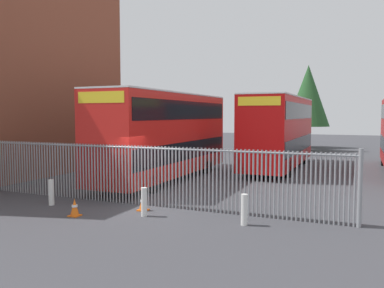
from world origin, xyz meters
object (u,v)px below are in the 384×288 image
at_px(traffic_cone_mid_forecourt, 143,202).
at_px(bollard_near_left, 51,192).
at_px(bollard_center_front, 144,202).
at_px(traffic_cone_by_gate, 75,207).
at_px(bollard_near_right, 244,210).
at_px(double_decker_bus_near_gate, 165,133).
at_px(double_decker_bus_behind_fence_left, 280,130).

bearing_deg(traffic_cone_mid_forecourt, bollard_near_left, -170.33).
height_order(bollard_center_front, traffic_cone_by_gate, bollard_center_front).
relative_size(bollard_near_left, bollard_near_right, 1.00).
distance_m(bollard_near_left, traffic_cone_by_gate, 2.10).
bearing_deg(traffic_cone_by_gate, double_decker_bus_near_gate, 94.70).
distance_m(double_decker_bus_near_gate, bollard_center_front, 7.66).
xyz_separation_m(bollard_near_right, traffic_cone_by_gate, (-5.41, -1.16, -0.19)).
bearing_deg(traffic_cone_mid_forecourt, traffic_cone_by_gate, -137.22).
relative_size(double_decker_bus_behind_fence_left, bollard_near_right, 11.38).
bearing_deg(double_decker_bus_behind_fence_left, traffic_cone_by_gate, -105.27).
bearing_deg(bollard_center_front, double_decker_bus_near_gate, 111.72).
bearing_deg(bollard_near_left, bollard_near_right, 1.67).
bearing_deg(bollard_near_left, traffic_cone_mid_forecourt, 9.67).
xyz_separation_m(bollard_center_front, traffic_cone_by_gate, (-2.10, -0.90, -0.19)).
relative_size(double_decker_bus_behind_fence_left, bollard_near_left, 11.38).
height_order(double_decker_bus_near_gate, double_decker_bus_behind_fence_left, same).
bearing_deg(bollard_near_right, bollard_center_front, -175.42).
distance_m(double_decker_bus_behind_fence_left, bollard_near_left, 14.71).
distance_m(double_decker_bus_near_gate, traffic_cone_mid_forecourt, 6.97).
bearing_deg(double_decker_bus_behind_fence_left, bollard_near_left, -113.32).
bearing_deg(bollard_center_front, bollard_near_left, 179.23).
bearing_deg(bollard_center_front, traffic_cone_mid_forecourt, 122.85).
xyz_separation_m(double_decker_bus_near_gate, traffic_cone_by_gate, (0.64, -7.77, -2.13)).
relative_size(double_decker_bus_behind_fence_left, bollard_center_front, 11.38).
bearing_deg(double_decker_bus_near_gate, traffic_cone_mid_forecourt, -69.58).
xyz_separation_m(double_decker_bus_behind_fence_left, traffic_cone_mid_forecourt, (-2.24, -12.79, -2.13)).
bearing_deg(double_decker_bus_near_gate, bollard_near_left, -100.13).
bearing_deg(bollard_near_right, traffic_cone_mid_forecourt, 174.04).
bearing_deg(double_decker_bus_behind_fence_left, bollard_center_front, -97.69).
relative_size(double_decker_bus_behind_fence_left, traffic_cone_mid_forecourt, 18.32).
bearing_deg(traffic_cone_mid_forecourt, bollard_near_right, -5.96).
xyz_separation_m(bollard_center_front, bollard_near_right, (3.31, 0.27, 0.00)).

